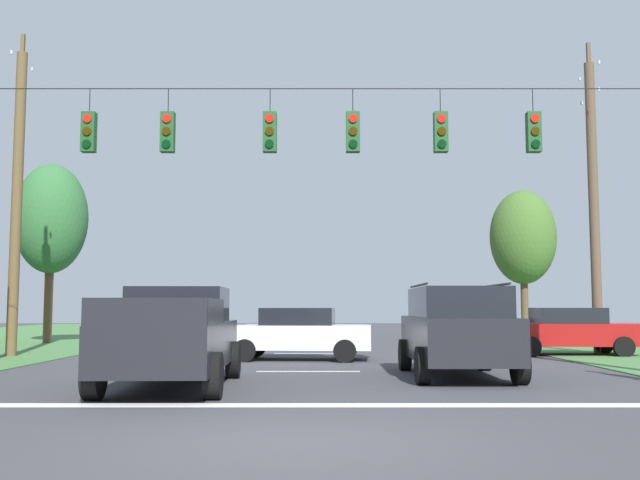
{
  "coord_description": "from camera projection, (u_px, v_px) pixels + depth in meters",
  "views": [
    {
      "loc": [
        0.28,
        -8.56,
        1.56
      ],
      "look_at": [
        0.33,
        8.61,
        3.14
      ],
      "focal_mm": 40.7,
      "sensor_mm": 36.0,
      "label": 1
    }
  ],
  "objects": [
    {
      "name": "stop_bar_stripe",
      "position": [
        300.0,
        405.0,
        11.48
      ],
      "size": [
        14.1,
        0.45,
        0.01
      ],
      "primitive_type": "cube",
      "color": "white",
      "rests_on": "ground"
    },
    {
      "name": "distant_car_far_parked",
      "position": [
        566.0,
        331.0,
        23.29
      ],
      "size": [
        4.37,
        2.17,
        1.52
      ],
      "color": "maroon",
      "rests_on": "ground"
    },
    {
      "name": "overhead_signal_span",
      "position": [
        308.0,
        195.0,
        16.85
      ],
      "size": [
        16.78,
        0.31,
        7.19
      ],
      "color": "brown",
      "rests_on": "ground"
    },
    {
      "name": "distant_car_crossing_white",
      "position": [
        296.0,
        333.0,
        21.31
      ],
      "size": [
        4.43,
        2.29,
        1.52
      ],
      "color": "silver",
      "rests_on": "ground"
    },
    {
      "name": "tree_roadside_far_right",
      "position": [
        49.0,
        219.0,
        30.92
      ],
      "size": [
        3.05,
        3.05,
        7.66
      ],
      "color": "brown",
      "rests_on": "ground"
    },
    {
      "name": "distant_car_oncoming",
      "position": [
        441.0,
        323.0,
        34.36
      ],
      "size": [
        2.24,
        4.41,
        1.52
      ],
      "color": "black",
      "rests_on": "ground"
    },
    {
      "name": "lane_dash_1",
      "position": [
        310.0,
        353.0,
        24.13
      ],
      "size": [
        2.5,
        0.15,
        0.01
      ],
      "primitive_type": "cube",
      "rotation": [
        0.0,
        0.0,
        1.57
      ],
      "color": "white",
      "rests_on": "ground"
    },
    {
      "name": "pickup_truck",
      "position": [
        172.0,
        337.0,
        14.14
      ],
      "size": [
        2.4,
        5.45,
        1.95
      ],
      "color": "black",
      "rests_on": "ground"
    },
    {
      "name": "tree_roadside_right",
      "position": [
        521.0,
        238.0,
        36.36
      ],
      "size": [
        3.27,
        3.27,
        7.39
      ],
      "color": "brown",
      "rests_on": "ground"
    },
    {
      "name": "lane_dash_2",
      "position": [
        312.0,
        342.0,
        31.74
      ],
      "size": [
        2.5,
        0.15,
        0.01
      ],
      "primitive_type": "cube",
      "rotation": [
        0.0,
        0.0,
        1.57
      ],
      "color": "white",
      "rests_on": "ground"
    },
    {
      "name": "suv_black",
      "position": [
        454.0,
        329.0,
        16.16
      ],
      "size": [
        2.24,
        4.81,
        2.05
      ],
      "color": "black",
      "rests_on": "ground"
    },
    {
      "name": "utility_pole_near_left",
      "position": [
        15.0,
        198.0,
        22.97
      ],
      "size": [
        0.33,
        1.7,
        10.37
      ],
      "color": "brown",
      "rests_on": "ground"
    },
    {
      "name": "lane_dash_0",
      "position": [
        306.0,
        371.0,
        17.45
      ],
      "size": [
        2.5,
        0.15,
        0.01
      ],
      "primitive_type": "cube",
      "rotation": [
        0.0,
        0.0,
        1.57
      ],
      "color": "white",
      "rests_on": "ground"
    },
    {
      "name": "utility_pole_mid_right",
      "position": [
        591.0,
        199.0,
        24.59
      ],
      "size": [
        0.33,
        1.87,
        10.66
      ],
      "color": "brown",
      "rests_on": "ground"
    },
    {
      "name": "ground_plane",
      "position": [
        293.0,
        442.0,
        8.38
      ],
      "size": [
        120.0,
        120.0,
        0.0
      ],
      "primitive_type": "plane",
      "color": "#3D3D42"
    }
  ]
}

